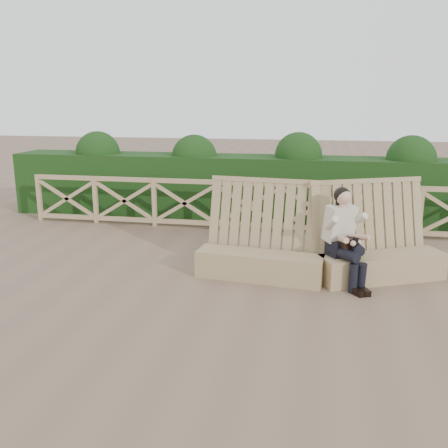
# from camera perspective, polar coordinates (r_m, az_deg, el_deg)

# --- Properties ---
(ground) EXTENTS (60.00, 60.00, 0.00)m
(ground) POSITION_cam_1_polar(r_m,az_deg,el_deg) (7.75, -1.13, -7.15)
(ground) COLOR brown
(ground) RESTS_ON ground
(bench) EXTENTS (3.96, 1.55, 1.57)m
(bench) POSITION_cam_1_polar(r_m,az_deg,el_deg) (8.15, 10.92, -3.42)
(bench) COLOR #907852
(bench) RESTS_ON ground
(woman) EXTENTS (0.77, 0.98, 1.51)m
(woman) POSITION_cam_1_polar(r_m,az_deg,el_deg) (7.88, 13.61, -1.18)
(woman) COLOR black
(woman) RESTS_ON ground
(guardrail) EXTENTS (10.10, 0.09, 1.10)m
(guardrail) POSITION_cam_1_polar(r_m,az_deg,el_deg) (10.91, 2.73, 2.10)
(guardrail) COLOR #987E59
(guardrail) RESTS_ON ground
(hedge) EXTENTS (12.00, 1.20, 1.50)m
(hedge) POSITION_cam_1_polar(r_m,az_deg,el_deg) (12.04, 3.58, 4.17)
(hedge) COLOR black
(hedge) RESTS_ON ground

